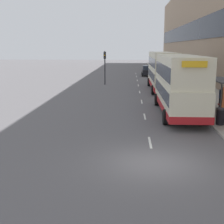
{
  "coord_description": "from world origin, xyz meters",
  "views": [
    {
      "loc": [
        -1.08,
        -12.76,
        4.88
      ],
      "look_at": [
        -2.82,
        17.19,
        -1.39
      ],
      "focal_mm": 50.0,
      "sensor_mm": 36.0,
      "label": 1
    }
  ],
  "objects_px": {
    "pedestrian_at_shelter": "(221,98)",
    "litter_bin": "(220,116)",
    "traffic_light_far_kerb": "(105,62)",
    "double_decker_bus_near": "(179,83)",
    "double_decker_bus_ahead": "(162,70)",
    "pedestrian_3": "(209,101)",
    "car_0": "(147,71)",
    "pedestrian_2": "(202,94)"
  },
  "relations": [
    {
      "from": "pedestrian_2",
      "to": "pedestrian_at_shelter",
      "type": "bearing_deg",
      "value": -58.71
    },
    {
      "from": "litter_bin",
      "to": "traffic_light_far_kerb",
      "type": "bearing_deg",
      "value": 112.3
    },
    {
      "from": "pedestrian_3",
      "to": "traffic_light_far_kerb",
      "type": "relative_size",
      "value": 0.39
    },
    {
      "from": "pedestrian_at_shelter",
      "to": "litter_bin",
      "type": "distance_m",
      "value": 5.5
    },
    {
      "from": "double_decker_bus_ahead",
      "to": "pedestrian_3",
      "type": "bearing_deg",
      "value": -81.38
    },
    {
      "from": "double_decker_bus_ahead",
      "to": "pedestrian_at_shelter",
      "type": "xyz_separation_m",
      "value": [
        3.44,
        -11.56,
        -1.27
      ]
    },
    {
      "from": "pedestrian_at_shelter",
      "to": "pedestrian_2",
      "type": "distance_m",
      "value": 2.04
    },
    {
      "from": "double_decker_bus_ahead",
      "to": "pedestrian_at_shelter",
      "type": "relative_size",
      "value": 6.58
    },
    {
      "from": "double_decker_bus_near",
      "to": "litter_bin",
      "type": "bearing_deg",
      "value": -60.1
    },
    {
      "from": "litter_bin",
      "to": "double_decker_bus_ahead",
      "type": "bearing_deg",
      "value": 96.64
    },
    {
      "from": "double_decker_bus_ahead",
      "to": "traffic_light_far_kerb",
      "type": "height_order",
      "value": "traffic_light_far_kerb"
    },
    {
      "from": "traffic_light_far_kerb",
      "to": "double_decker_bus_near",
      "type": "bearing_deg",
      "value": -69.32
    },
    {
      "from": "pedestrian_3",
      "to": "litter_bin",
      "type": "xyz_separation_m",
      "value": [
        -0.08,
        -3.38,
        -0.35
      ]
    },
    {
      "from": "pedestrian_at_shelter",
      "to": "litter_bin",
      "type": "xyz_separation_m",
      "value": [
        -1.49,
        -5.28,
        -0.35
      ]
    },
    {
      "from": "double_decker_bus_near",
      "to": "pedestrian_3",
      "type": "distance_m",
      "value": 2.51
    },
    {
      "from": "car_0",
      "to": "litter_bin",
      "type": "bearing_deg",
      "value": -85.66
    },
    {
      "from": "pedestrian_3",
      "to": "pedestrian_2",
      "type": "bearing_deg",
      "value": 84.56
    },
    {
      "from": "pedestrian_3",
      "to": "litter_bin",
      "type": "bearing_deg",
      "value": -91.35
    },
    {
      "from": "car_0",
      "to": "double_decker_bus_ahead",
      "type": "bearing_deg",
      "value": -87.8
    },
    {
      "from": "pedestrian_2",
      "to": "pedestrian_3",
      "type": "distance_m",
      "value": 3.66
    },
    {
      "from": "double_decker_bus_near",
      "to": "litter_bin",
      "type": "height_order",
      "value": "double_decker_bus_near"
    },
    {
      "from": "pedestrian_3",
      "to": "double_decker_bus_near",
      "type": "bearing_deg",
      "value": 173.97
    },
    {
      "from": "double_decker_bus_near",
      "to": "car_0",
      "type": "bearing_deg",
      "value": 91.06
    },
    {
      "from": "litter_bin",
      "to": "traffic_light_far_kerb",
      "type": "distance_m",
      "value": 23.7
    },
    {
      "from": "double_decker_bus_ahead",
      "to": "pedestrian_3",
      "type": "distance_m",
      "value": 13.67
    },
    {
      "from": "double_decker_bus_near",
      "to": "traffic_light_far_kerb",
      "type": "height_order",
      "value": "traffic_light_far_kerb"
    },
    {
      "from": "double_decker_bus_near",
      "to": "pedestrian_at_shelter",
      "type": "relative_size",
      "value": 6.1
    },
    {
      "from": "car_0",
      "to": "traffic_light_far_kerb",
      "type": "bearing_deg",
      "value": -115.65
    },
    {
      "from": "pedestrian_3",
      "to": "litter_bin",
      "type": "distance_m",
      "value": 3.4
    },
    {
      "from": "pedestrian_2",
      "to": "double_decker_bus_near",
      "type": "bearing_deg",
      "value": -126.23
    },
    {
      "from": "double_decker_bus_ahead",
      "to": "traffic_light_far_kerb",
      "type": "distance_m",
      "value": 8.61
    },
    {
      "from": "double_decker_bus_near",
      "to": "pedestrian_at_shelter",
      "type": "height_order",
      "value": "double_decker_bus_near"
    },
    {
      "from": "pedestrian_at_shelter",
      "to": "double_decker_bus_near",
      "type": "bearing_deg",
      "value": -154.84
    },
    {
      "from": "pedestrian_2",
      "to": "traffic_light_far_kerb",
      "type": "distance_m",
      "value": 17.63
    },
    {
      "from": "litter_bin",
      "to": "traffic_light_far_kerb",
      "type": "height_order",
      "value": "traffic_light_far_kerb"
    },
    {
      "from": "car_0",
      "to": "pedestrian_2",
      "type": "distance_m",
      "value": 28.08
    },
    {
      "from": "double_decker_bus_near",
      "to": "traffic_light_far_kerb",
      "type": "xyz_separation_m",
      "value": [
        -6.88,
        18.22,
        0.68
      ]
    },
    {
      "from": "double_decker_bus_ahead",
      "to": "double_decker_bus_near",
      "type": "bearing_deg",
      "value": -90.5
    },
    {
      "from": "pedestrian_at_shelter",
      "to": "pedestrian_3",
      "type": "relative_size",
      "value": 0.99
    },
    {
      "from": "pedestrian_2",
      "to": "pedestrian_3",
      "type": "bearing_deg",
      "value": -95.44
    },
    {
      "from": "double_decker_bus_ahead",
      "to": "traffic_light_far_kerb",
      "type": "relative_size",
      "value": 2.58
    },
    {
      "from": "double_decker_bus_near",
      "to": "double_decker_bus_ahead",
      "type": "height_order",
      "value": "same"
    }
  ]
}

